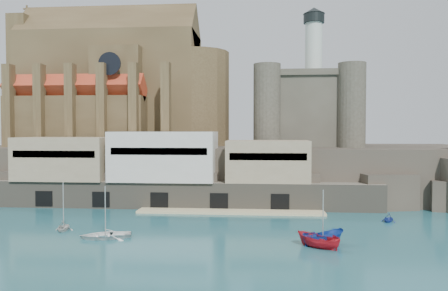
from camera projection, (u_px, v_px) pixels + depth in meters
ground at (204, 240)px, 52.46m from camera, size 300.00×300.00×0.00m
promontory at (227, 170)px, 91.51m from camera, size 100.00×36.00×10.00m
quay at (163, 171)px, 76.08m from camera, size 70.00×12.00×13.05m
church at (119, 90)px, 95.39m from camera, size 47.00×25.93×30.51m
castle_keep at (305, 106)px, 91.37m from camera, size 21.20×21.20×29.30m
boat_2 at (323, 245)px, 50.45m from camera, size 2.74×2.72×5.40m
boat_4 at (64, 231)px, 57.59m from camera, size 2.89×1.88×3.23m
boat_5 at (318, 248)px, 49.13m from camera, size 2.73×2.71×5.16m
boat_6 at (106, 238)px, 53.76m from camera, size 2.61×4.64×6.24m
boat_7 at (388, 222)px, 63.27m from camera, size 2.93×2.53×2.91m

